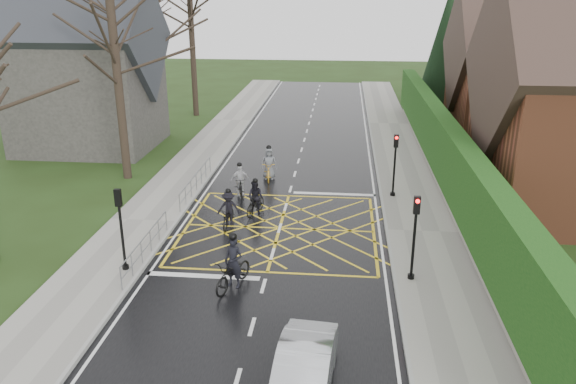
% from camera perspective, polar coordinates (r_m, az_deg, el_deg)
% --- Properties ---
extents(ground, '(120.00, 120.00, 0.00)m').
position_cam_1_polar(ground, '(24.14, -0.85, -3.71)').
color(ground, black).
rests_on(ground, ground).
extents(road, '(9.00, 80.00, 0.01)m').
position_cam_1_polar(road, '(24.14, -0.85, -3.70)').
color(road, black).
rests_on(road, ground).
extents(sidewalk_right, '(3.00, 80.00, 0.15)m').
position_cam_1_polar(sidewalk_right, '(24.22, 13.43, -4.01)').
color(sidewalk_right, gray).
rests_on(sidewalk_right, ground).
extents(sidewalk_left, '(3.00, 80.00, 0.15)m').
position_cam_1_polar(sidewalk_left, '(25.45, -14.42, -2.90)').
color(sidewalk_left, gray).
rests_on(sidewalk_left, ground).
extents(stone_wall, '(0.50, 38.00, 0.70)m').
position_cam_1_polar(stone_wall, '(29.94, 15.39, 1.05)').
color(stone_wall, slate).
rests_on(stone_wall, ground).
extents(hedge, '(0.90, 38.00, 2.80)m').
position_cam_1_polar(hedge, '(29.44, 15.70, 4.27)').
color(hedge, '#0E350E').
rests_on(hedge, stone_wall).
extents(house_far, '(9.80, 8.80, 10.30)m').
position_cam_1_polar(house_far, '(42.12, 22.92, 11.18)').
color(house_far, brown).
rests_on(house_far, ground).
extents(conifer, '(4.60, 4.60, 10.00)m').
position_cam_1_polar(conifer, '(48.88, 15.76, 13.75)').
color(conifer, black).
rests_on(conifer, ground).
extents(church, '(8.80, 7.80, 11.00)m').
position_cam_1_polar(church, '(37.87, -19.94, 11.59)').
color(church, '#2D2B28').
rests_on(church, ground).
extents(tree_near, '(9.24, 9.24, 11.44)m').
position_cam_1_polar(tree_near, '(30.29, -17.41, 15.74)').
color(tree_near, black).
rests_on(tree_near, ground).
extents(tree_mid, '(10.08, 10.08, 12.48)m').
position_cam_1_polar(tree_mid, '(38.09, -14.26, 17.81)').
color(tree_mid, black).
rests_on(tree_mid, ground).
extents(tree_far, '(8.40, 8.40, 10.40)m').
position_cam_1_polar(tree_far, '(45.59, -9.82, 16.56)').
color(tree_far, black).
rests_on(tree_far, ground).
extents(railing_south, '(0.05, 5.04, 1.03)m').
position_cam_1_polar(railing_south, '(21.72, -14.26, -4.92)').
color(railing_south, slate).
rests_on(railing_south, ground).
extents(railing_north, '(0.05, 6.04, 1.03)m').
position_cam_1_polar(railing_north, '(28.37, -9.32, 1.41)').
color(railing_north, slate).
rests_on(railing_north, ground).
extents(traffic_light_ne, '(0.24, 0.31, 3.21)m').
position_cam_1_polar(traffic_light_ne, '(27.48, 10.77, 2.62)').
color(traffic_light_ne, black).
rests_on(traffic_light_ne, ground).
extents(traffic_light_se, '(0.24, 0.31, 3.21)m').
position_cam_1_polar(traffic_light_se, '(19.66, 12.69, -4.68)').
color(traffic_light_se, black).
rests_on(traffic_light_se, ground).
extents(traffic_light_sw, '(0.24, 0.31, 3.21)m').
position_cam_1_polar(traffic_light_sw, '(20.68, -16.54, -3.77)').
color(traffic_light_sw, black).
rests_on(traffic_light_sw, ground).
extents(cyclist_rear, '(1.44, 2.20, 2.02)m').
position_cam_1_polar(cyclist_rear, '(19.41, -5.57, -7.89)').
color(cyclist_rear, black).
rests_on(cyclist_rear, ground).
extents(cyclist_back, '(0.99, 1.75, 1.70)m').
position_cam_1_polar(cyclist_back, '(25.48, -3.32, -0.87)').
color(cyclist_back, black).
rests_on(cyclist_back, ground).
extents(cyclist_mid, '(1.03, 1.77, 1.70)m').
position_cam_1_polar(cyclist_mid, '(24.30, -6.05, -2.07)').
color(cyclist_mid, black).
rests_on(cyclist_mid, ground).
extents(cyclist_front, '(1.00, 1.78, 1.72)m').
position_cam_1_polar(cyclist_front, '(27.75, -4.92, 0.85)').
color(cyclist_front, black).
rests_on(cyclist_front, ground).
extents(cyclist_lead, '(0.91, 2.01, 1.88)m').
position_cam_1_polar(cyclist_lead, '(30.12, -1.96, 2.50)').
color(cyclist_lead, '#C28A17').
rests_on(cyclist_lead, ground).
extents(car, '(1.70, 4.06, 1.30)m').
position_cam_1_polar(car, '(14.75, 1.56, -17.86)').
color(car, '#AEB1B6').
rests_on(car, ground).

